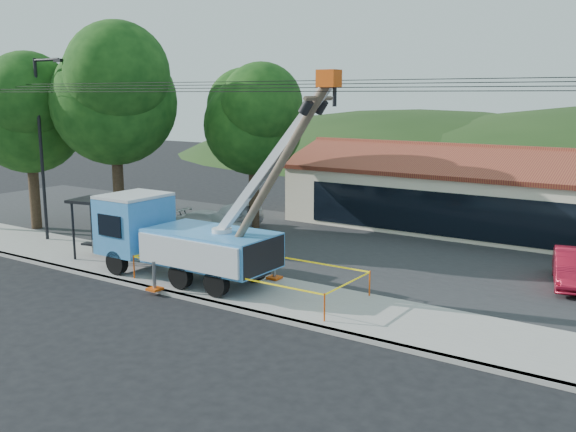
% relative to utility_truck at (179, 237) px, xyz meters
% --- Properties ---
extents(ground, '(120.00, 120.00, 0.00)m').
position_rel_utility_truck_xyz_m(ground, '(3.72, -3.72, -1.80)').
color(ground, black).
rests_on(ground, ground).
extents(curb, '(60.00, 0.25, 0.15)m').
position_rel_utility_truck_xyz_m(curb, '(3.72, -1.62, -1.72)').
color(curb, '#9B9691').
rests_on(curb, ground).
extents(sidewalk, '(60.00, 4.00, 0.15)m').
position_rel_utility_truck_xyz_m(sidewalk, '(3.72, 0.28, -1.72)').
color(sidewalk, '#9B9691').
rests_on(sidewalk, ground).
extents(parking_lot, '(60.00, 12.00, 0.10)m').
position_rel_utility_truck_xyz_m(parking_lot, '(3.72, 8.28, -1.75)').
color(parking_lot, '#28282B').
rests_on(parking_lot, ground).
extents(strip_mall, '(22.50, 8.53, 4.67)m').
position_rel_utility_truck_xyz_m(strip_mall, '(7.72, 16.26, 0.08)').
color(strip_mall, beige).
rests_on(strip_mall, ground).
extents(streetlight, '(2.13, 0.22, 9.00)m').
position_rel_utility_truck_xyz_m(streetlight, '(-10.07, 1.28, 3.51)').
color(streetlight, black).
rests_on(streetlight, ground).
extents(tree_west_near, '(7.56, 6.72, 10.80)m').
position_rel_utility_truck_xyz_m(tree_west_near, '(-8.28, 4.28, 5.73)').
color(tree_west_near, '#332316').
rests_on(tree_west_near, ground).
extents(tree_west_far, '(6.84, 6.08, 9.48)m').
position_rel_utility_truck_xyz_m(tree_west_far, '(-13.28, 2.78, 4.74)').
color(tree_west_far, '#332316').
rests_on(tree_west_far, ground).
extents(tree_lot, '(6.30, 5.60, 8.94)m').
position_rel_utility_truck_xyz_m(tree_lot, '(-3.28, 9.28, 4.41)').
color(tree_lot, '#332316').
rests_on(tree_lot, ground).
extents(hill_west, '(78.40, 56.00, 28.00)m').
position_rel_utility_truck_xyz_m(hill_west, '(-11.28, 51.28, -1.80)').
color(hill_west, black).
rests_on(hill_west, ground).
extents(utility_truck, '(10.91, 4.19, 7.92)m').
position_rel_utility_truck_xyz_m(utility_truck, '(0.00, 0.00, 0.00)').
color(utility_truck, black).
rests_on(utility_truck, ground).
extents(leaning_pole, '(5.38, 1.64, 7.82)m').
position_rel_utility_truck_xyz_m(leaning_pole, '(4.55, -0.17, 2.57)').
color(leaning_pole, brown).
rests_on(leaning_pole, ground).
extents(bus_shelter, '(3.04, 2.23, 2.65)m').
position_rel_utility_truck_xyz_m(bus_shelter, '(-4.83, 0.48, 0.30)').
color(bus_shelter, black).
rests_on(bus_shelter, ground).
extents(caution_tape, '(8.80, 3.25, 0.94)m').
position_rel_utility_truck_xyz_m(caution_tape, '(2.97, 0.44, -0.96)').
color(caution_tape, '#E24C0C').
rests_on(caution_tape, ground).
extents(car_silver, '(2.27, 4.50, 1.47)m').
position_rel_utility_truck_xyz_m(car_silver, '(-3.93, 8.27, -1.80)').
color(car_silver, '#B7BABF').
rests_on(car_silver, ground).
extents(car_red, '(2.41, 4.42, 1.38)m').
position_rel_utility_truck_xyz_m(car_red, '(13.21, 7.68, -1.80)').
color(car_red, '#A31026').
rests_on(car_red, ground).
extents(car_white, '(4.31, 1.93, 1.23)m').
position_rel_utility_truck_xyz_m(car_white, '(-4.17, 6.74, -1.80)').
color(car_white, silver).
rests_on(car_white, ground).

